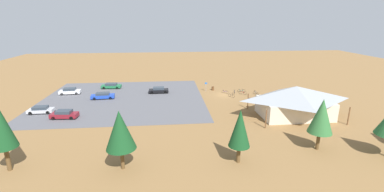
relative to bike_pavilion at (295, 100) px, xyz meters
The scene contains 28 objects.
ground 17.36m from the bike_pavilion, 57.91° to the right, with size 160.00×160.00×0.00m, color olive.
parking_lot_asphalt 34.19m from the bike_pavilion, 23.51° to the right, with size 33.67×30.76×0.05m, color #56565B.
bike_pavilion is the anchor object (origin of this frame).
trash_bin 21.88m from the bike_pavilion, 59.45° to the right, with size 0.60×0.60×0.90m, color brown.
lot_sign 22.16m from the bike_pavilion, 54.61° to the right, with size 0.56×0.08×2.20m.
pine_mideast 12.44m from the bike_pavilion, 77.77° to the left, with size 3.05×3.05×6.89m.
pine_west 19.81m from the bike_pavilion, 45.89° to the left, with size 2.53×2.53×6.62m.
pine_midwest 42.14m from the bike_pavilion, 18.54° to the left, with size 2.75×2.75×8.00m.
pine_center 30.78m from the bike_pavilion, 27.66° to the left, with size 3.37×3.37×7.00m.
bicycle_black_by_bin 12.60m from the bike_pavilion, 79.67° to the right, with size 0.48×1.80×0.85m.
bicycle_red_yard_left 15.47m from the bike_pavilion, 70.96° to the right, with size 1.39×1.17×0.84m.
bicycle_purple_front_row 18.13m from the bike_pavilion, 60.92° to the right, with size 1.32×1.08×0.74m.
bicycle_orange_lone_west 9.98m from the bike_pavilion, 81.34° to the right, with size 1.68×0.48×0.80m.
bicycle_white_edge_south 14.72m from the bike_pavilion, 81.69° to the right, with size 0.48×1.70×0.81m.
bicycle_yellow_yard_center 13.43m from the bike_pavilion, 108.97° to the right, with size 0.48×1.65×0.77m.
bicycle_green_trailside 11.46m from the bike_pavilion, 99.62° to the right, with size 0.48×1.73×0.79m.
bicycle_teal_back_row 17.08m from the bike_pavilion, 73.63° to the right, with size 1.66×0.78×0.78m.
bicycle_silver_mid_cluster 14.21m from the bike_pavilion, 119.88° to the right, with size 0.54×1.62×0.78m.
bicycle_blue_lone_east 16.85m from the bike_pavilion, 66.30° to the right, with size 0.54×1.76×0.83m.
bicycle_black_near_porch 15.16m from the bike_pavilion, 57.60° to the right, with size 1.07×1.34×0.83m.
bicycle_red_yard_right 10.74m from the bike_pavilion, 64.61° to the right, with size 1.60×0.48×0.79m.
car_silver_inner_stall 45.12m from the bike_pavilion, ahead, with size 4.37×1.98×1.28m.
car_maroon_second_row 39.71m from the bike_pavilion, ahead, with size 4.55×2.21×1.41m.
car_black_aisle_side 29.60m from the bike_pavilion, 36.14° to the right, with size 4.44×1.92×1.34m.
car_white_by_curb 47.51m from the bike_pavilion, 22.83° to the right, with size 4.61×2.21×1.41m.
car_blue_back_corner 38.23m from the bike_pavilion, 21.38° to the right, with size 4.91×2.12×1.35m.
car_green_mid_lot 42.16m from the bike_pavilion, 32.68° to the right, with size 4.75×2.15×1.28m.
visitor_by_pavilion 11.20m from the bike_pavilion, 120.74° to the right, with size 0.39×0.40×1.78m.
Camera 1 is at (12.94, 56.19, 16.47)m, focal length 24.83 mm.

